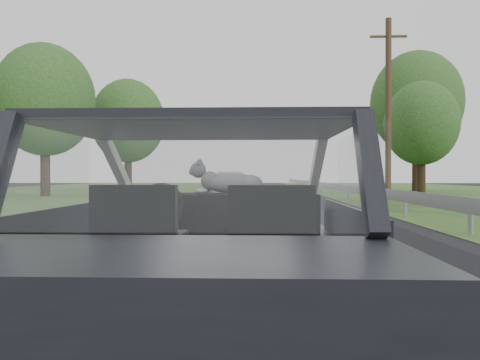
# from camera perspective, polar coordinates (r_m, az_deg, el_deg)

# --- Properties ---
(ground) EXTENTS (140.00, 140.00, 0.00)m
(ground) POSITION_cam_1_polar(r_m,az_deg,el_deg) (3.32, -3.74, -19.60)
(ground) COLOR #232229
(ground) RESTS_ON ground
(subject_car) EXTENTS (1.80, 4.00, 1.45)m
(subject_car) POSITION_cam_1_polar(r_m,az_deg,el_deg) (3.15, -3.75, -7.11)
(subject_car) COLOR black
(subject_car) RESTS_ON ground
(dashboard) EXTENTS (1.58, 0.45, 0.30)m
(dashboard) POSITION_cam_1_polar(r_m,az_deg,el_deg) (3.75, -2.78, -3.95)
(dashboard) COLOR black
(dashboard) RESTS_ON subject_car
(driver_seat) EXTENTS (0.50, 0.72, 0.42)m
(driver_seat) POSITION_cam_1_polar(r_m,az_deg,el_deg) (2.91, -12.22, -4.67)
(driver_seat) COLOR black
(driver_seat) RESTS_ON subject_car
(passenger_seat) EXTENTS (0.50, 0.72, 0.42)m
(passenger_seat) POSITION_cam_1_polar(r_m,az_deg,el_deg) (2.83, 3.76, -4.82)
(passenger_seat) COLOR black
(passenger_seat) RESTS_ON subject_car
(steering_wheel) EXTENTS (0.36, 0.36, 0.04)m
(steering_wheel) POSITION_cam_1_polar(r_m,az_deg,el_deg) (3.51, -9.71, -3.12)
(steering_wheel) COLOR black
(steering_wheel) RESTS_ON dashboard
(cat) EXTENTS (0.65, 0.27, 0.28)m
(cat) POSITION_cam_1_polar(r_m,az_deg,el_deg) (3.76, -0.91, -0.24)
(cat) COLOR gray
(cat) RESTS_ON dashboard
(guardrail) EXTENTS (0.05, 90.00, 0.32)m
(guardrail) POSITION_cam_1_polar(r_m,az_deg,el_deg) (13.71, 18.99, -1.85)
(guardrail) COLOR #989899
(guardrail) RESTS_ON ground
(other_car) EXTENTS (1.77, 4.24, 1.38)m
(other_car) POSITION_cam_1_polar(r_m,az_deg,el_deg) (26.71, -1.20, -0.43)
(other_car) COLOR silver
(other_car) RESTS_ON ground
(highway_sign) EXTENTS (0.12, 1.09, 2.72)m
(highway_sign) POSITION_cam_1_polar(r_m,az_deg,el_deg) (29.38, 14.79, 0.94)
(highway_sign) COLOR #126021
(highway_sign) RESTS_ON ground
(utility_pole) EXTENTS (0.34, 0.34, 8.52)m
(utility_pole) POSITION_cam_1_polar(r_m,az_deg,el_deg) (23.22, 17.63, 8.22)
(utility_pole) COLOR #3F2B1D
(utility_pole) RESTS_ON ground
(tree_2) EXTENTS (4.64, 4.64, 6.52)m
(tree_2) POSITION_cam_1_polar(r_m,az_deg,el_deg) (29.65, 21.24, 4.60)
(tree_2) COLOR #1C4215
(tree_2) RESTS_ON ground
(tree_3) EXTENTS (7.45, 7.45, 9.97)m
(tree_3) POSITION_cam_1_polar(r_m,az_deg,el_deg) (36.84, 20.68, 6.49)
(tree_3) COLOR #1C4215
(tree_3) RESTS_ON ground
(tree_5) EXTENTS (6.90, 6.90, 8.23)m
(tree_5) POSITION_cam_1_polar(r_m,az_deg,el_deg) (28.28, -22.67, 6.53)
(tree_5) COLOR #1C4215
(tree_5) RESTS_ON ground
(tree_6) EXTENTS (6.19, 6.19, 7.51)m
(tree_6) POSITION_cam_1_polar(r_m,az_deg,el_deg) (32.92, -13.48, 5.07)
(tree_6) COLOR #1C4215
(tree_6) RESTS_ON ground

